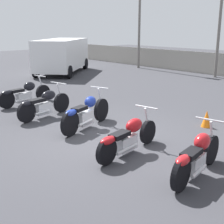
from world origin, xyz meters
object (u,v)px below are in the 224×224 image
object	(u,v)px
motorcycle_slot_4	(197,156)
traffic_cone_near	(207,119)
motorcycle_slot_0	(24,94)
motorcycle_slot_3	(128,137)
parked_van	(62,54)
motorcycle_slot_1	(44,104)
motorcycle_slot_2	(86,113)
light_pole_right	(140,4)

from	to	relation	value
motorcycle_slot_4	traffic_cone_near	world-z (taller)	motorcycle_slot_4
motorcycle_slot_0	traffic_cone_near	xyz separation A→B (m)	(5.76, 2.65, -0.17)
motorcycle_slot_3	parked_van	distance (m)	12.96
motorcycle_slot_1	motorcycle_slot_2	distance (m)	1.76
motorcycle_slot_0	motorcycle_slot_2	bearing A→B (deg)	-8.60
motorcycle_slot_1	motorcycle_slot_2	bearing A→B (deg)	-2.74
motorcycle_slot_3	motorcycle_slot_0	bearing A→B (deg)	166.17
light_pole_right	motorcycle_slot_3	distance (m)	15.49
motorcycle_slot_2	parked_van	distance (m)	10.97
motorcycle_slot_0	traffic_cone_near	bearing A→B (deg)	15.56
motorcycle_slot_4	traffic_cone_near	size ratio (longest dim) A/B	4.15
motorcycle_slot_2	parked_van	world-z (taller)	parked_van
motorcycle_slot_3	motorcycle_slot_4	size ratio (longest dim) A/B	1.07
motorcycle_slot_0	motorcycle_slot_3	size ratio (longest dim) A/B	1.02
light_pole_right	motorcycle_slot_1	world-z (taller)	light_pole_right
parked_van	traffic_cone_near	distance (m)	12.02
motorcycle_slot_1	parked_van	size ratio (longest dim) A/B	0.39
motorcycle_slot_3	traffic_cone_near	size ratio (longest dim) A/B	4.44
motorcycle_slot_3	motorcycle_slot_1	bearing A→B (deg)	168.80
parked_van	traffic_cone_near	xyz separation A→B (m)	(11.67, -2.74, -0.88)
motorcycle_slot_1	motorcycle_slot_3	bearing A→B (deg)	-14.29
motorcycle_slot_4	parked_van	xyz separation A→B (m)	(-13.23, 5.54, 0.71)
motorcycle_slot_0	motorcycle_slot_2	distance (m)	3.63
motorcycle_slot_0	motorcycle_slot_3	bearing A→B (deg)	-12.65
light_pole_right	motorcycle_slot_2	xyz separation A→B (m)	(8.23, -10.57, -3.74)
traffic_cone_near	motorcycle_slot_3	bearing A→B (deg)	-91.37
traffic_cone_near	motorcycle_slot_2	bearing A→B (deg)	-129.04
motorcycle_slot_1	traffic_cone_near	size ratio (longest dim) A/B	4.30
motorcycle_slot_2	motorcycle_slot_4	world-z (taller)	motorcycle_slot_2
motorcycle_slot_2	traffic_cone_near	bearing A→B (deg)	31.54
motorcycle_slot_3	motorcycle_slot_2	bearing A→B (deg)	159.09
parked_van	traffic_cone_near	world-z (taller)	parked_van
motorcycle_slot_0	motorcycle_slot_1	xyz separation A→B (m)	(1.91, -0.29, 0.02)
light_pole_right	motorcycle_slot_0	distance (m)	12.16
motorcycle_slot_3	traffic_cone_near	xyz separation A→B (m)	(0.07, 3.00, -0.16)
motorcycle_slot_2	motorcycle_slot_3	xyz separation A→B (m)	(2.05, -0.38, -0.04)
motorcycle_slot_0	motorcycle_slot_4	distance (m)	7.32
motorcycle_slot_3	motorcycle_slot_4	xyz separation A→B (m)	(1.63, 0.20, 0.02)
motorcycle_slot_1	motorcycle_slot_4	world-z (taller)	motorcycle_slot_1
motorcycle_slot_1	traffic_cone_near	bearing A→B (deg)	23.95
light_pole_right	motorcycle_slot_3	bearing A→B (deg)	-46.81
motorcycle_slot_1	traffic_cone_near	world-z (taller)	motorcycle_slot_1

